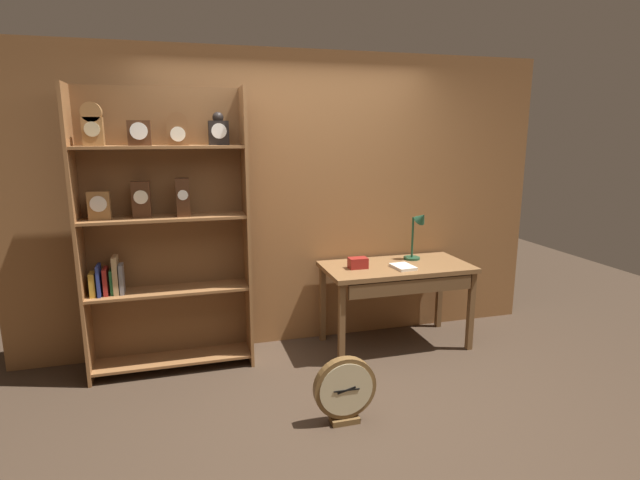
{
  "coord_description": "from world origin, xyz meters",
  "views": [
    {
      "loc": [
        -0.97,
        -2.95,
        1.91
      ],
      "look_at": [
        0.04,
        0.6,
        1.11
      ],
      "focal_mm": 28.1,
      "sensor_mm": 36.0,
      "label": 1
    }
  ],
  "objects": [
    {
      "name": "bookshelf",
      "position": [
        -1.11,
        1.08,
        1.17
      ],
      "size": [
        1.28,
        0.31,
        2.25
      ],
      "color": "brown",
      "rests_on": "ground"
    },
    {
      "name": "desk_lamp",
      "position": [
        1.12,
        1.12,
        1.03
      ],
      "size": [
        0.21,
        0.21,
        0.46
      ],
      "color": "#1E472D",
      "rests_on": "workbench"
    },
    {
      "name": "round_clock_large",
      "position": [
        0.02,
        -0.08,
        0.24
      ],
      "size": [
        0.43,
        0.11,
        0.47
      ],
      "color": "brown",
      "rests_on": "ground"
    },
    {
      "name": "workbench",
      "position": [
        0.86,
        0.97,
        0.67
      ],
      "size": [
        1.3,
        0.66,
        0.75
      ],
      "color": "brown",
      "rests_on": "ground"
    },
    {
      "name": "open_repair_manual",
      "position": [
        0.87,
        0.88,
        0.77
      ],
      "size": [
        0.18,
        0.23,
        0.02
      ],
      "primitive_type": "cube",
      "rotation": [
        0.0,
        0.0,
        0.09
      ],
      "color": "silver",
      "rests_on": "workbench"
    },
    {
      "name": "ground_plane",
      "position": [
        0.0,
        0.0,
        0.0
      ],
      "size": [
        10.0,
        10.0,
        0.0
      ],
      "primitive_type": "plane",
      "color": "#3D2D21"
    },
    {
      "name": "back_wood_panel",
      "position": [
        0.0,
        1.39,
        1.3
      ],
      "size": [
        4.8,
        0.05,
        2.6
      ],
      "primitive_type": "cube",
      "color": "brown",
      "rests_on": "ground"
    },
    {
      "name": "toolbox_small",
      "position": [
        0.49,
        0.99,
        0.8
      ],
      "size": [
        0.16,
        0.1,
        0.09
      ],
      "primitive_type": "cube",
      "color": "maroon",
      "rests_on": "workbench"
    }
  ]
}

